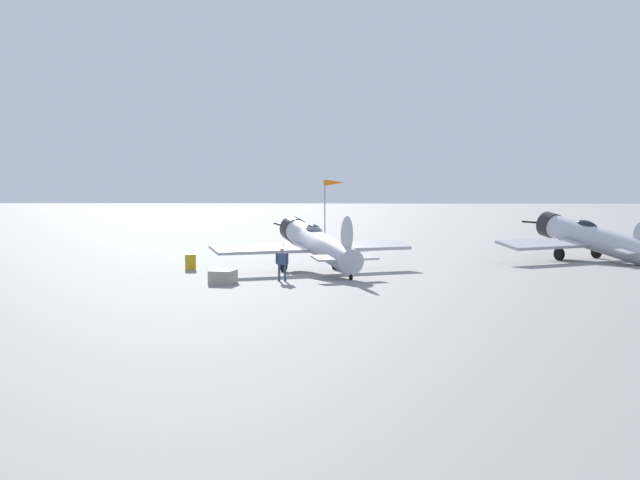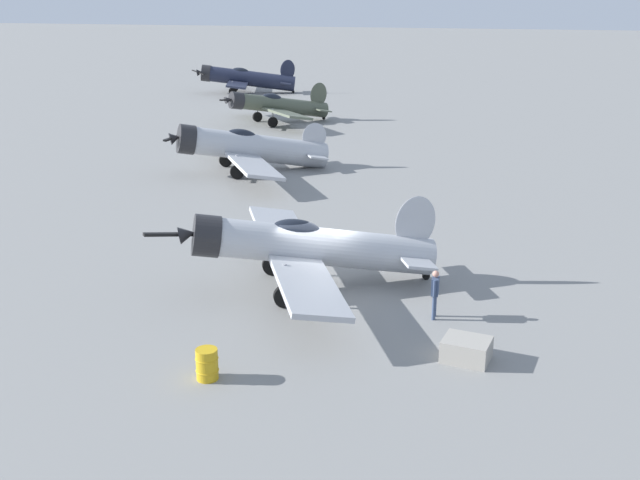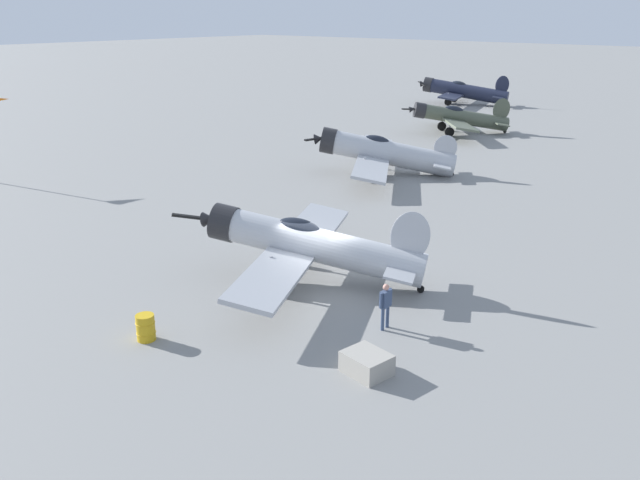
% 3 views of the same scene
% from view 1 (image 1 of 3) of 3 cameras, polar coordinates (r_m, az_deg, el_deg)
% --- Properties ---
extents(ground_plane, '(400.00, 400.00, 0.00)m').
position_cam_1_polar(ground_plane, '(47.12, -0.00, -2.19)').
color(ground_plane, gray).
extents(airplane_foreground, '(9.56, 11.15, 3.34)m').
position_cam_1_polar(airplane_foreground, '(47.44, -0.23, -0.21)').
color(airplane_foreground, '#B7BABF').
rests_on(airplane_foreground, ground_plane).
extents(airplane_mid_apron, '(9.52, 12.28, 3.17)m').
position_cam_1_polar(airplane_mid_apron, '(57.60, 17.46, 0.12)').
color(airplane_mid_apron, '#B7BABF').
rests_on(airplane_mid_apron, ground_plane).
extents(ground_crew_mechanic, '(0.23, 0.64, 1.64)m').
position_cam_1_polar(ground_crew_mechanic, '(42.88, -2.53, -1.42)').
color(ground_crew_mechanic, '#384766').
rests_on(ground_crew_mechanic, ground_plane).
extents(equipment_crate, '(1.49, 1.29, 0.65)m').
position_cam_1_polar(equipment_crate, '(42.05, -6.44, -2.45)').
color(equipment_crate, '#9E998E').
rests_on(equipment_crate, ground_plane).
extents(fuel_drum, '(0.65, 0.65, 0.90)m').
position_cam_1_polar(fuel_drum, '(49.25, -8.57, -1.45)').
color(fuel_drum, gold).
rests_on(fuel_drum, ground_plane).
extents(windsock_mast, '(1.19, 1.93, 5.36)m').
position_cam_1_polar(windsock_mast, '(73.20, 0.93, 3.67)').
color(windsock_mast, gray).
rests_on(windsock_mast, ground_plane).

